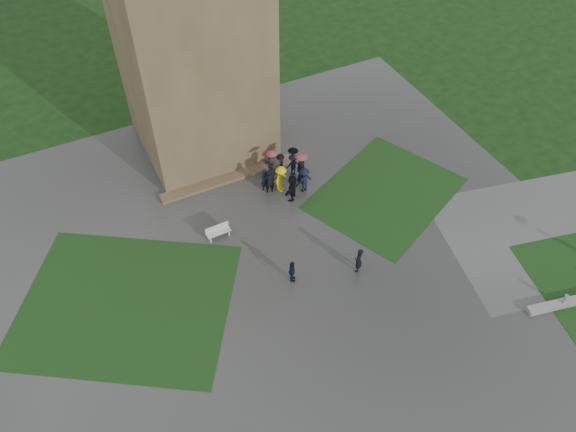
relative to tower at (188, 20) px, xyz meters
name	(u,v)px	position (x,y,z in m)	size (l,w,h in m)	color
ground	(302,301)	(0.00, -15.00, -9.00)	(120.00, 120.00, 0.00)	black
plaza	(286,274)	(0.00, -13.00, -8.99)	(34.00, 34.00, 0.02)	#333331
lawn_inset_left	(126,303)	(-8.50, -11.00, -8.97)	(11.00, 9.00, 0.01)	black
lawn_inset_right	(385,193)	(8.50, -10.00, -8.97)	(9.00, 7.00, 0.01)	black
tower	(188,20)	(0.00, 0.00, 0.00)	(8.00, 8.00, 18.00)	brown
tower_plinth	(228,178)	(0.00, -4.40, -8.87)	(9.00, 0.80, 0.22)	brown
bench	(218,232)	(-2.33, -8.74, -8.55)	(1.45, 0.50, 0.84)	silver
visitor_cluster	(286,173)	(3.15, -6.56, -7.94)	(3.15, 4.00, 2.54)	black
pedestrian_mid	(292,271)	(0.14, -13.50, -8.22)	(0.89, 0.50, 1.51)	black
pedestrian_near	(359,260)	(3.74, -14.48, -8.13)	(0.62, 0.41, 1.70)	black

